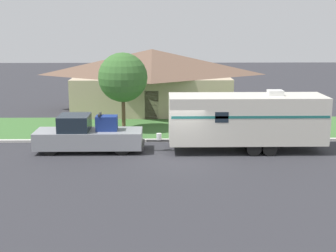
% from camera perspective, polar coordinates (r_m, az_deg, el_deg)
% --- Properties ---
extents(ground_plane, '(120.00, 120.00, 0.00)m').
position_cam_1_polar(ground_plane, '(24.21, 1.59, -4.08)').
color(ground_plane, '#2D2D33').
extents(curb_strip, '(80.00, 0.30, 0.14)m').
position_cam_1_polar(curb_strip, '(27.80, 1.22, -1.74)').
color(curb_strip, beige).
rests_on(curb_strip, ground_plane).
extents(lawn_strip, '(80.00, 7.00, 0.03)m').
position_cam_1_polar(lawn_strip, '(31.36, 0.95, -0.20)').
color(lawn_strip, '#3D6B33').
rests_on(lawn_strip, ground_plane).
extents(house_across_street, '(12.87, 8.09, 4.88)m').
position_cam_1_polar(house_across_street, '(37.40, -1.95, 5.76)').
color(house_across_street, tan).
rests_on(house_across_street, ground_plane).
extents(pickup_truck, '(5.90, 1.93, 2.09)m').
position_cam_1_polar(pickup_truck, '(25.84, -9.78, -1.15)').
color(pickup_truck, black).
rests_on(pickup_truck, ground_plane).
extents(travel_trailer, '(9.65, 2.49, 3.35)m').
position_cam_1_polar(travel_trailer, '(25.79, 9.55, 0.88)').
color(travel_trailer, black).
rests_on(travel_trailer, ground_plane).
extents(mailbox, '(0.48, 0.20, 1.25)m').
position_cam_1_polar(mailbox, '(28.80, 11.32, 0.35)').
color(mailbox, brown).
rests_on(mailbox, ground_plane).
extents(tree_in_yard, '(3.15, 3.15, 5.08)m').
position_cam_1_polar(tree_in_yard, '(30.00, -5.53, 5.91)').
color(tree_in_yard, brown).
rests_on(tree_in_yard, ground_plane).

